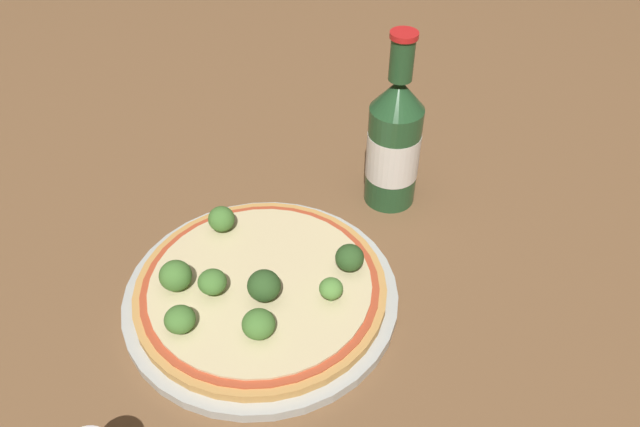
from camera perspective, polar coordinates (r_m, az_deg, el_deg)
name	(u,v)px	position (r m, az deg, el deg)	size (l,w,h in m)	color
ground_plane	(265,304)	(0.67, -5.05, -8.21)	(3.00, 3.00, 0.00)	brown
plate	(264,294)	(0.67, -5.14, -7.36)	(0.29, 0.29, 0.01)	#B2B7B2
pizza	(265,286)	(0.66, -5.07, -6.58)	(0.26, 0.26, 0.01)	tan
broccoli_floret_0	(212,282)	(0.64, -9.82, -6.19)	(0.03, 0.03, 0.03)	#6B8E51
broccoli_floret_1	(259,324)	(0.60, -5.64, -10.03)	(0.03, 0.03, 0.03)	#6B8E51
broccoli_floret_2	(264,286)	(0.62, -5.15, -6.59)	(0.03, 0.03, 0.03)	#6B8E51
broccoli_floret_3	(331,289)	(0.62, 1.02, -6.89)	(0.02, 0.02, 0.03)	#6B8E51
broccoli_floret_4	(180,320)	(0.62, -12.69, -9.44)	(0.03, 0.03, 0.03)	#6B8E51
broccoli_floret_5	(176,276)	(0.65, -13.07, -5.56)	(0.03, 0.03, 0.03)	#6B8E51
broccoli_floret_6	(217,220)	(0.70, -9.36, -0.63)	(0.03, 0.03, 0.03)	#6B8E51
broccoli_floret_7	(350,258)	(0.65, 2.72, -4.06)	(0.03, 0.03, 0.03)	#6B8E51
beer_bottle	(394,142)	(0.74, 6.77, 6.49)	(0.06, 0.06, 0.22)	#234C28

